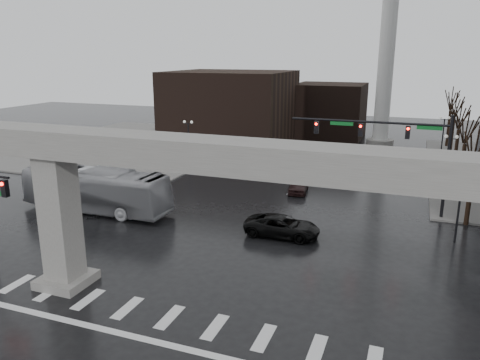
{
  "coord_description": "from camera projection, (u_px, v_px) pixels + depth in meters",
  "views": [
    {
      "loc": [
        10.28,
        -18.61,
        12.36
      ],
      "look_at": [
        0.08,
        8.45,
        4.5
      ],
      "focal_mm": 35.0,
      "sensor_mm": 36.0,
      "label": 1
    }
  ],
  "objects": [
    {
      "name": "ground",
      "position": [
        179.0,
        307.0,
        23.55
      ],
      "size": [
        160.0,
        160.0,
        0.0
      ],
      "primitive_type": "plane",
      "color": "black",
      "rests_on": "ground"
    },
    {
      "name": "sidewalk_nw",
      "position": [
        134.0,
        145.0,
        64.88
      ],
      "size": [
        28.0,
        36.0,
        0.15
      ],
      "primitive_type": "cube",
      "color": "slate",
      "rests_on": "ground"
    },
    {
      "name": "elevated_guideway",
      "position": [
        199.0,
        178.0,
        21.31
      ],
      "size": [
        48.0,
        2.6,
        8.7
      ],
      "color": "gray",
      "rests_on": "ground"
    },
    {
      "name": "building_far_left",
      "position": [
        230.0,
        108.0,
        64.92
      ],
      "size": [
        16.0,
        14.0,
        10.0
      ],
      "primitive_type": "cube",
      "color": "black",
      "rests_on": "ground"
    },
    {
      "name": "building_far_mid",
      "position": [
        329.0,
        111.0,
        70.13
      ],
      "size": [
        10.0,
        10.0,
        8.0
      ],
      "primitive_type": "cube",
      "color": "black",
      "rests_on": "ground"
    },
    {
      "name": "smokestack",
      "position": [
        387.0,
        45.0,
        59.53
      ],
      "size": [
        3.6,
        3.6,
        30.0
      ],
      "color": "silver",
      "rests_on": "ground"
    },
    {
      "name": "signal_mast_arm",
      "position": [
        396.0,
        141.0,
        35.93
      ],
      "size": [
        12.12,
        0.43,
        8.0
      ],
      "color": "black",
      "rests_on": "ground"
    },
    {
      "name": "lamp_right_0",
      "position": [
        461.0,
        193.0,
        30.68
      ],
      "size": [
        1.22,
        0.32,
        5.11
      ],
      "color": "black",
      "rests_on": "ground"
    },
    {
      "name": "lamp_right_1",
      "position": [
        450.0,
        152.0,
        43.32
      ],
      "size": [
        1.22,
        0.32,
        5.11
      ],
      "color": "black",
      "rests_on": "ground"
    },
    {
      "name": "lamp_right_2",
      "position": [
        443.0,
        130.0,
        55.96
      ],
      "size": [
        1.22,
        0.32,
        5.11
      ],
      "color": "black",
      "rests_on": "ground"
    },
    {
      "name": "lamp_left_0",
      "position": [
        114.0,
        161.0,
        39.87
      ],
      "size": [
        1.22,
        0.32,
        5.11
      ],
      "color": "black",
      "rests_on": "ground"
    },
    {
      "name": "lamp_left_1",
      "position": [
        188.0,
        135.0,
        52.51
      ],
      "size": [
        1.22,
        0.32,
        5.11
      ],
      "color": "black",
      "rests_on": "ground"
    },
    {
      "name": "lamp_left_2",
      "position": [
        234.0,
        119.0,
        65.15
      ],
      "size": [
        1.22,
        0.32,
        5.11
      ],
      "color": "black",
      "rests_on": "ground"
    },
    {
      "name": "tree_right_0",
      "position": [
        471.0,
        189.0,
        34.13
      ],
      "size": [
        1.09,
        1.58,
        7.5
      ],
      "color": "black",
      "rests_on": "ground"
    },
    {
      "name": "tree_right_1",
      "position": [
        463.0,
        164.0,
        41.34
      ],
      "size": [
        1.09,
        1.61,
        7.67
      ],
      "color": "black",
      "rests_on": "ground"
    },
    {
      "name": "tree_right_2",
      "position": [
        457.0,
        147.0,
        48.55
      ],
      "size": [
        1.1,
        1.63,
        7.85
      ],
      "color": "black",
      "rests_on": "ground"
    },
    {
      "name": "tree_right_3",
      "position": [
        452.0,
        135.0,
        55.75
      ],
      "size": [
        1.11,
        1.66,
        8.02
      ],
      "color": "black",
      "rests_on": "ground"
    },
    {
      "name": "tree_right_4",
      "position": [
        449.0,
        125.0,
        62.96
      ],
      "size": [
        1.12,
        1.69,
        8.19
      ],
      "color": "black",
      "rests_on": "ground"
    },
    {
      "name": "pickup_truck",
      "position": [
        282.0,
        226.0,
        32.52
      ],
      "size": [
        5.26,
        2.48,
        1.45
      ],
      "primitive_type": "imported",
      "rotation": [
        0.0,
        0.0,
        1.59
      ],
      "color": "black",
      "rests_on": "ground"
    },
    {
      "name": "city_bus",
      "position": [
        96.0,
        189.0,
        37.53
      ],
      "size": [
        12.88,
        3.4,
        3.56
      ],
      "primitive_type": "imported",
      "rotation": [
        0.0,
        0.0,
        1.54
      ],
      "color": "#A5A5AA",
      "rests_on": "ground"
    },
    {
      "name": "far_car",
      "position": [
        299.0,
        185.0,
        42.88
      ],
      "size": [
        2.1,
        4.21,
        1.38
      ],
      "primitive_type": "imported",
      "rotation": [
        0.0,
        0.0,
        0.12
      ],
      "color": "black",
      "rests_on": "ground"
    }
  ]
}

